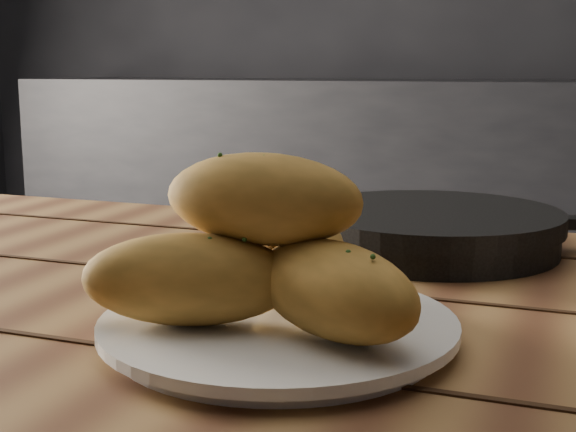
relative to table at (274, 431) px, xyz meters
The scene contains 5 objects.
counter 2.47m from the table, 102.53° to the left, with size 2.80×0.60×0.90m, color black.
table is the anchor object (origin of this frame).
plate 0.12m from the table, 64.11° to the right, with size 0.26×0.26×0.02m.
bread_rolls 0.17m from the table, 70.83° to the right, with size 0.27×0.22×0.12m.
skillet 0.32m from the table, 75.91° to the left, with size 0.41×0.28×0.05m.
Camera 1 is at (0.76, -1.27, 0.95)m, focal length 50.00 mm.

